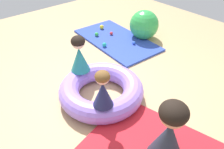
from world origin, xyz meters
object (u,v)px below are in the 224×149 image
object	(u,v)px
play_ball_red	(111,33)
child_in_navy	(103,89)
child_in_teal	(79,54)
play_ball_yellow	(102,27)
play_ball_teal	(104,45)
exercise_ball_large	(144,25)
adult_seated	(169,133)
play_ball_blue	(134,43)
play_ball_green	(97,34)
inflatable_cushion	(101,90)

from	to	relation	value
play_ball_red	child_in_navy	bearing A→B (deg)	-43.03
child_in_navy	play_ball_red	bearing A→B (deg)	104.42
child_in_teal	play_ball_yellow	xyz separation A→B (m)	(-1.33, 1.46, -0.47)
play_ball_teal	exercise_ball_large	size ratio (longest dim) A/B	0.15
play_ball_yellow	child_in_teal	bearing A→B (deg)	-47.63
adult_seated	play_ball_teal	bearing A→B (deg)	156.22
child_in_navy	play_ball_blue	xyz separation A→B (m)	(-1.14, 1.70, -0.45)
child_in_navy	play_ball_green	size ratio (longest dim) A/B	5.90
child_in_navy	play_ball_teal	world-z (taller)	child_in_navy
play_ball_green	play_ball_blue	xyz separation A→B (m)	(0.77, 0.34, -0.01)
inflatable_cushion	play_ball_teal	xyz separation A→B (m)	(-1.09, 0.94, -0.06)
child_in_navy	child_in_teal	bearing A→B (deg)	132.49
child_in_navy	play_ball_teal	xyz separation A→B (m)	(-1.45, 1.19, -0.44)
child_in_teal	play_ball_teal	distance (m)	1.27
adult_seated	exercise_ball_large	size ratio (longest dim) A/B	1.31
adult_seated	play_ball_yellow	size ratio (longest dim) A/B	8.28
inflatable_cushion	play_ball_blue	distance (m)	1.65
play_ball_teal	play_ball_yellow	size ratio (longest dim) A/B	0.92
child_in_teal	adult_seated	bearing A→B (deg)	-10.63
play_ball_teal	play_ball_red	world-z (taller)	play_ball_teal
play_ball_teal	exercise_ball_large	bearing A→B (deg)	78.45
inflatable_cushion	play_ball_teal	bearing A→B (deg)	139.08
exercise_ball_large	play_ball_blue	bearing A→B (deg)	-73.21
child_in_teal	play_ball_green	distance (m)	1.67
play_ball_green	child_in_teal	bearing A→B (deg)	-45.83
exercise_ball_large	inflatable_cushion	bearing A→B (deg)	-64.01
child_in_navy	adult_seated	world-z (taller)	adult_seated
exercise_ball_large	adult_seated	bearing A→B (deg)	-42.73
child_in_teal	exercise_ball_large	world-z (taller)	child_in_teal
play_ball_red	play_ball_blue	bearing A→B (deg)	5.72
inflatable_cushion	child_in_teal	world-z (taller)	child_in_teal
child_in_navy	play_ball_red	world-z (taller)	child_in_navy
play_ball_blue	play_ball_green	bearing A→B (deg)	-156.49
child_in_navy	play_ball_yellow	distance (m)	2.73
play_ball_blue	exercise_ball_large	xyz separation A→B (m)	(-0.12, 0.40, 0.23)
adult_seated	play_ball_teal	world-z (taller)	adult_seated
play_ball_red	exercise_ball_large	bearing A→B (deg)	43.26
play_ball_blue	adult_seated	bearing A→B (deg)	-37.89
inflatable_cushion	play_ball_blue	world-z (taller)	inflatable_cushion
play_ball_yellow	play_ball_green	bearing A→B (deg)	-55.49
play_ball_red	child_in_teal	bearing A→B (deg)	-55.99
play_ball_teal	child_in_teal	bearing A→B (deg)	-56.34
play_ball_teal	inflatable_cushion	bearing A→B (deg)	-40.92
child_in_teal	play_ball_yellow	world-z (taller)	child_in_teal
play_ball_green	child_in_navy	bearing A→B (deg)	-35.50
adult_seated	play_ball_teal	xyz separation A→B (m)	(-2.31, 1.05, -0.34)
child_in_teal	play_ball_red	bearing A→B (deg)	115.69
child_in_teal	inflatable_cushion	bearing A→B (deg)	-3.24
play_ball_teal	play_ball_green	bearing A→B (deg)	159.97
play_ball_red	play_ball_blue	size ratio (longest dim) A/B	1.09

